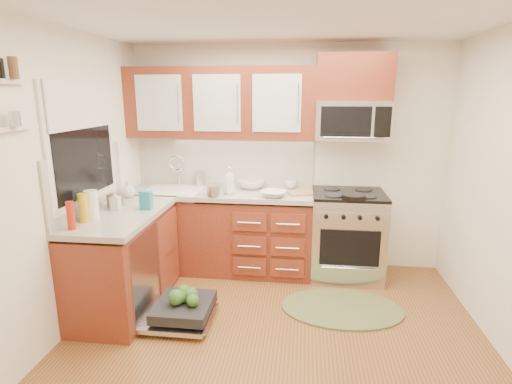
# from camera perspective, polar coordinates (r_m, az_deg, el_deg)

# --- Properties ---
(floor) EXTENTS (3.50, 3.50, 0.00)m
(floor) POSITION_cam_1_polar(r_m,az_deg,el_deg) (3.41, 2.54, -21.51)
(floor) COLOR brown
(floor) RESTS_ON ground
(ceiling) EXTENTS (3.50, 3.50, 0.00)m
(ceiling) POSITION_cam_1_polar(r_m,az_deg,el_deg) (2.83, 3.14, 24.58)
(ceiling) COLOR white
(ceiling) RESTS_ON ground
(wall_back) EXTENTS (3.50, 0.04, 2.50)m
(wall_back) POSITION_cam_1_polar(r_m,az_deg,el_deg) (4.58, 4.45, 4.76)
(wall_back) COLOR white
(wall_back) RESTS_ON ground
(wall_front) EXTENTS (3.50, 0.04, 2.50)m
(wall_front) POSITION_cam_1_polar(r_m,az_deg,el_deg) (1.27, -3.52, -21.02)
(wall_front) COLOR white
(wall_front) RESTS_ON ground
(wall_left) EXTENTS (0.04, 3.50, 2.50)m
(wall_left) POSITION_cam_1_polar(r_m,az_deg,el_deg) (3.47, -27.43, 0.23)
(wall_left) COLOR white
(wall_left) RESTS_ON ground
(base_cabinet_back) EXTENTS (2.05, 0.60, 0.85)m
(base_cabinet_back) POSITION_cam_1_polar(r_m,az_deg,el_deg) (4.59, -5.05, -5.88)
(base_cabinet_back) COLOR #5D2115
(base_cabinet_back) RESTS_ON ground
(base_cabinet_left) EXTENTS (0.60, 1.25, 0.85)m
(base_cabinet_left) POSITION_cam_1_polar(r_m,az_deg,el_deg) (4.00, -18.24, -9.65)
(base_cabinet_left) COLOR #5D2115
(base_cabinet_left) RESTS_ON ground
(countertop_back) EXTENTS (2.07, 0.64, 0.05)m
(countertop_back) POSITION_cam_1_polar(r_m,az_deg,el_deg) (4.44, -5.20, -0.15)
(countertop_back) COLOR #BDB7AD
(countertop_back) RESTS_ON base_cabinet_back
(countertop_left) EXTENTS (0.64, 1.27, 0.05)m
(countertop_left) POSITION_cam_1_polar(r_m,az_deg,el_deg) (3.84, -18.64, -3.13)
(countertop_left) COLOR #BDB7AD
(countertop_left) RESTS_ON base_cabinet_left
(backsplash_back) EXTENTS (2.05, 0.02, 0.57)m
(backsplash_back) POSITION_cam_1_polar(r_m,az_deg,el_deg) (4.66, -4.53, 4.42)
(backsplash_back) COLOR beige
(backsplash_back) RESTS_ON ground
(backsplash_left) EXTENTS (0.02, 1.25, 0.57)m
(backsplash_left) POSITION_cam_1_polar(r_m,az_deg,el_deg) (3.90, -22.91, 1.47)
(backsplash_left) COLOR beige
(backsplash_left) RESTS_ON ground
(upper_cabinets) EXTENTS (2.05, 0.35, 0.75)m
(upper_cabinets) POSITION_cam_1_polar(r_m,az_deg,el_deg) (4.44, -5.11, 12.56)
(upper_cabinets) COLOR #5D2115
(upper_cabinets) RESTS_ON ground
(cabinet_over_mw) EXTENTS (0.76, 0.35, 0.47)m
(cabinet_over_mw) POSITION_cam_1_polar(r_m,az_deg,el_deg) (4.38, 13.84, 15.62)
(cabinet_over_mw) COLOR #5D2115
(cabinet_over_mw) RESTS_ON ground
(range) EXTENTS (0.76, 0.64, 0.95)m
(range) POSITION_cam_1_polar(r_m,az_deg,el_deg) (4.49, 12.82, -5.98)
(range) COLOR silver
(range) RESTS_ON ground
(microwave) EXTENTS (0.76, 0.38, 0.40)m
(microwave) POSITION_cam_1_polar(r_m,az_deg,el_deg) (4.36, 13.54, 9.91)
(microwave) COLOR silver
(microwave) RESTS_ON ground
(sink) EXTENTS (0.62, 0.50, 0.26)m
(sink) POSITION_cam_1_polar(r_m,az_deg,el_deg) (4.59, -11.65, -1.23)
(sink) COLOR white
(sink) RESTS_ON ground
(dishwasher) EXTENTS (0.70, 0.60, 0.20)m
(dishwasher) POSITION_cam_1_polar(r_m,az_deg,el_deg) (3.75, -10.82, -16.36)
(dishwasher) COLOR silver
(dishwasher) RESTS_ON ground
(window) EXTENTS (0.03, 1.05, 1.05)m
(window) POSITION_cam_1_polar(r_m,az_deg,el_deg) (3.82, -23.58, 6.37)
(window) COLOR white
(window) RESTS_ON ground
(window_blind) EXTENTS (0.02, 0.96, 0.40)m
(window_blind) POSITION_cam_1_polar(r_m,az_deg,el_deg) (3.79, -23.73, 11.32)
(window_blind) COLOR white
(window_blind) RESTS_ON ground
(shelf_upper) EXTENTS (0.04, 0.40, 0.03)m
(shelf_upper) POSITION_cam_1_polar(r_m,az_deg,el_deg) (3.09, -32.33, 13.21)
(shelf_upper) COLOR white
(shelf_upper) RESTS_ON ground
(shelf_lower) EXTENTS (0.04, 0.40, 0.03)m
(shelf_lower) POSITION_cam_1_polar(r_m,az_deg,el_deg) (3.10, -31.61, 7.70)
(shelf_lower) COLOR white
(shelf_lower) RESTS_ON ground
(rug) EXTENTS (1.30, 1.04, 0.02)m
(rug) POSITION_cam_1_polar(r_m,az_deg,el_deg) (3.99, 12.15, -15.93)
(rug) COLOR olive
(rug) RESTS_ON ground
(skillet) EXTENTS (0.25, 0.25, 0.04)m
(skillet) POSITION_cam_1_polar(r_m,az_deg,el_deg) (4.11, 13.79, -0.64)
(skillet) COLOR black
(skillet) RESTS_ON range
(stock_pot) EXTENTS (0.26, 0.26, 0.12)m
(stock_pot) POSITION_cam_1_polar(r_m,az_deg,el_deg) (4.22, -5.97, 0.27)
(stock_pot) COLOR silver
(stock_pot) RESTS_ON countertop_back
(cutting_board) EXTENTS (0.33, 0.27, 0.02)m
(cutting_board) POSITION_cam_1_polar(r_m,az_deg,el_deg) (4.30, 6.55, -0.18)
(cutting_board) COLOR #A37A4A
(cutting_board) RESTS_ON countertop_back
(canister) EXTENTS (0.12, 0.12, 0.17)m
(canister) POSITION_cam_1_polar(r_m,az_deg,el_deg) (4.68, -7.99, 1.89)
(canister) COLOR silver
(canister) RESTS_ON countertop_back
(paper_towel_roll) EXTENTS (0.13, 0.13, 0.25)m
(paper_towel_roll) POSITION_cam_1_polar(r_m,az_deg,el_deg) (3.69, -22.46, -1.70)
(paper_towel_roll) COLOR white
(paper_towel_roll) RESTS_ON countertop_left
(mustard_bottle) EXTENTS (0.10, 0.10, 0.24)m
(mustard_bottle) POSITION_cam_1_polar(r_m,az_deg,el_deg) (3.62, -23.43, -2.11)
(mustard_bottle) COLOR gold
(mustard_bottle) RESTS_ON countertop_left
(red_bottle) EXTENTS (0.08, 0.08, 0.23)m
(red_bottle) POSITION_cam_1_polar(r_m,az_deg,el_deg) (3.47, -24.95, -3.07)
(red_bottle) COLOR #B5210F
(red_bottle) RESTS_ON countertop_left
(wooden_box) EXTENTS (0.13, 0.10, 0.12)m
(wooden_box) POSITION_cam_1_polar(r_m,az_deg,el_deg) (4.02, -19.49, -1.13)
(wooden_box) COLOR brown
(wooden_box) RESTS_ON countertop_left
(blue_carton) EXTENTS (0.11, 0.08, 0.17)m
(blue_carton) POSITION_cam_1_polar(r_m,az_deg,el_deg) (3.84, -15.44, -1.16)
(blue_carton) COLOR teal
(blue_carton) RESTS_ON countertop_left
(bowl_a) EXTENTS (0.32, 0.32, 0.06)m
(bowl_a) POSITION_cam_1_polar(r_m,az_deg,el_deg) (4.16, 2.49, -0.28)
(bowl_a) COLOR #999999
(bowl_a) RESTS_ON countertop_back
(bowl_b) EXTENTS (0.37, 0.37, 0.09)m
(bowl_b) POSITION_cam_1_polar(r_m,az_deg,el_deg) (4.52, -0.70, 1.09)
(bowl_b) COLOR #999999
(bowl_b) RESTS_ON countertop_back
(cup) EXTENTS (0.15, 0.15, 0.11)m
(cup) POSITION_cam_1_polar(r_m,az_deg,el_deg) (4.54, 4.99, 1.15)
(cup) COLOR #999999
(cup) RESTS_ON countertop_back
(soap_bottle_a) EXTENTS (0.15, 0.15, 0.29)m
(soap_bottle_a) POSITION_cam_1_polar(r_m,az_deg,el_deg) (4.26, -3.80, 1.64)
(soap_bottle_a) COLOR #999999
(soap_bottle_a) RESTS_ON countertop_back
(soap_bottle_b) EXTENTS (0.08, 0.09, 0.18)m
(soap_bottle_b) POSITION_cam_1_polar(r_m,az_deg,el_deg) (3.92, -19.47, -1.08)
(soap_bottle_b) COLOR #999999
(soap_bottle_b) RESTS_ON countertop_left
(soap_bottle_c) EXTENTS (0.17, 0.17, 0.17)m
(soap_bottle_c) POSITION_cam_1_polar(r_m,az_deg,el_deg) (4.33, -17.79, 0.39)
(soap_bottle_c) COLOR #999999
(soap_bottle_c) RESTS_ON countertop_left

